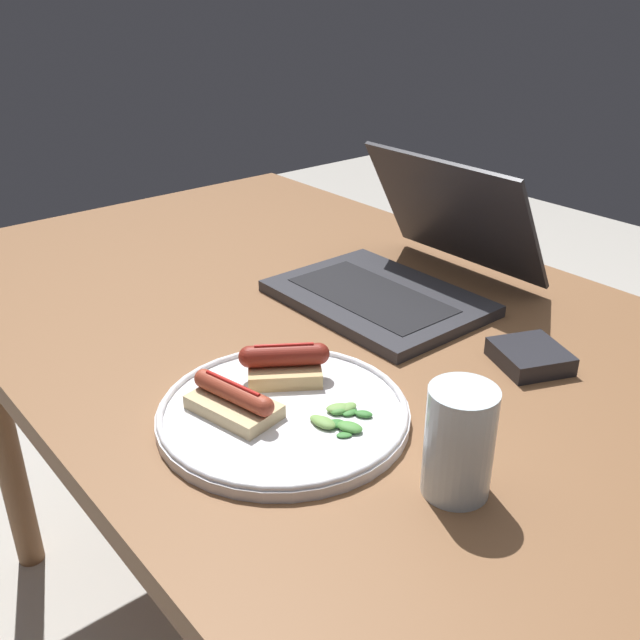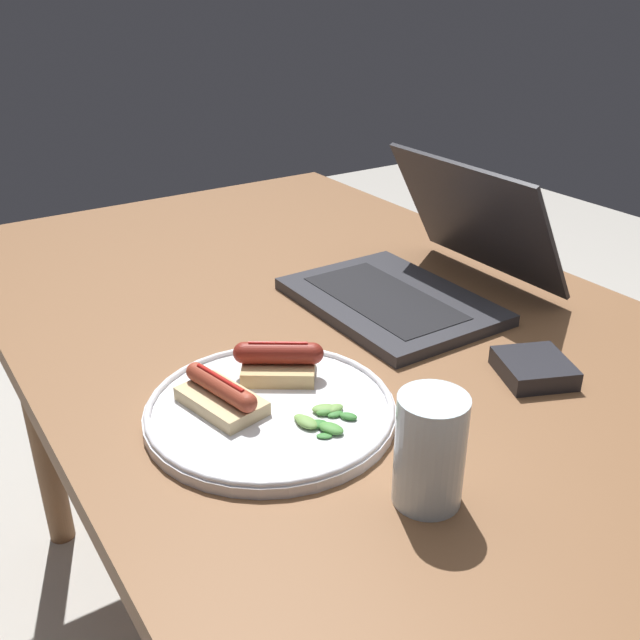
% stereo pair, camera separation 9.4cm
% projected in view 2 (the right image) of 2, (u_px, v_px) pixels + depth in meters
% --- Properties ---
extents(desk, '(1.37, 0.89, 0.76)m').
position_uv_depth(desk, '(313.00, 353.00, 1.16)').
color(desk, brown).
rests_on(desk, ground_plane).
extents(laptop, '(0.32, 0.34, 0.21)m').
position_uv_depth(laptop, '(415.00, 276.00, 1.12)').
color(laptop, '#2D2D33').
rests_on(laptop, desk).
extents(plate, '(0.30, 0.30, 0.02)m').
position_uv_depth(plate, '(270.00, 409.00, 0.84)').
color(plate, silver).
rests_on(plate, desk).
extents(sausage_toast_left, '(0.12, 0.08, 0.04)m').
position_uv_depth(sausage_toast_left, '(221.00, 395.00, 0.83)').
color(sausage_toast_left, '#D6B784').
rests_on(sausage_toast_left, plate).
extents(sausage_toast_middle, '(0.10, 0.11, 0.05)m').
position_uv_depth(sausage_toast_middle, '(279.00, 361.00, 0.89)').
color(sausage_toast_middle, tan).
rests_on(sausage_toast_middle, plate).
extents(salad_pile, '(0.07, 0.07, 0.01)m').
position_uv_depth(salad_pile, '(322.00, 419.00, 0.81)').
color(salad_pile, '#709E4C').
rests_on(salad_pile, plate).
extents(drinking_glass, '(0.07, 0.07, 0.12)m').
position_uv_depth(drinking_glass, '(430.00, 450.00, 0.69)').
color(drinking_glass, silver).
rests_on(drinking_glass, desk).
extents(external_drive, '(0.12, 0.11, 0.03)m').
position_uv_depth(external_drive, '(534.00, 368.00, 0.92)').
color(external_drive, '#232328').
rests_on(external_drive, desk).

